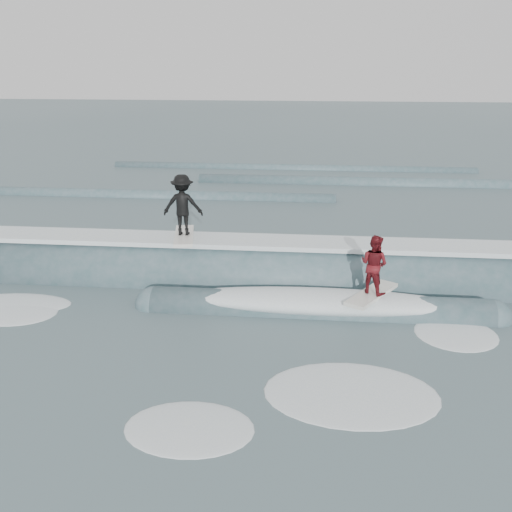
{
  "coord_description": "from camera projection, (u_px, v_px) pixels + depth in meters",
  "views": [
    {
      "loc": [
        1.51,
        -12.56,
        6.43
      ],
      "look_at": [
        0.0,
        2.64,
        1.1
      ],
      "focal_mm": 40.0,
      "sensor_mm": 36.0,
      "label": 1
    }
  ],
  "objects": [
    {
      "name": "far_swells",
      "position": [
        284.0,
        184.0,
        30.64
      ],
      "size": [
        36.68,
        8.65,
        0.8
      ],
      "color": "#35555A",
      "rests_on": "ground"
    },
    {
      "name": "surfer_red",
      "position": [
        374.0,
        268.0,
        14.7
      ],
      "size": [
        1.53,
        1.99,
        1.66
      ],
      "color": "silver",
      "rests_on": "ground"
    },
    {
      "name": "breaking_wave",
      "position": [
        265.0,
        281.0,
        17.21
      ],
      "size": [
        22.6,
        3.98,
        2.41
      ],
      "color": "#35555A",
      "rests_on": "ground"
    },
    {
      "name": "surfer_black",
      "position": [
        183.0,
        207.0,
        16.97
      ],
      "size": [
        1.22,
        2.07,
        1.93
      ],
      "color": "silver",
      "rests_on": "ground"
    },
    {
      "name": "ground",
      "position": [
        245.0,
        333.0,
        14.06
      ],
      "size": [
        160.0,
        160.0,
        0.0
      ],
      "primitive_type": "plane",
      "color": "#384B52",
      "rests_on": "ground"
    },
    {
      "name": "whitewater",
      "position": [
        218.0,
        354.0,
        13.08
      ],
      "size": [
        14.03,
        6.68,
        0.1
      ],
      "color": "white",
      "rests_on": "ground"
    }
  ]
}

